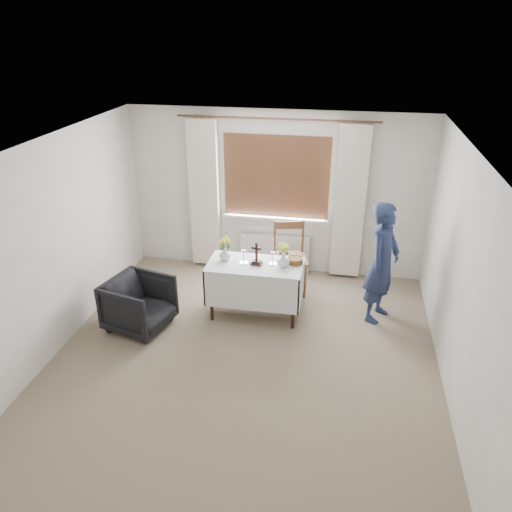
{
  "coord_description": "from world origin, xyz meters",
  "views": [
    {
      "loc": [
        1.02,
        -4.63,
        3.66
      ],
      "look_at": [
        -0.01,
        0.87,
        0.98
      ],
      "focal_mm": 35.0,
      "sensor_mm": 36.0,
      "label": 1
    }
  ],
  "objects_px": {
    "wooden_cross": "(256,254)",
    "flower_vase_left": "(225,254)",
    "wooden_chair": "(290,259)",
    "armchair": "(139,304)",
    "flower_vase_right": "(283,260)",
    "altar_table": "(255,290)",
    "person": "(382,263)"
  },
  "relations": [
    {
      "from": "wooden_chair",
      "to": "flower_vase_right",
      "type": "xyz_separation_m",
      "value": [
        -0.0,
        -0.72,
        0.33
      ]
    },
    {
      "from": "flower_vase_left",
      "to": "wooden_cross",
      "type": "bearing_deg",
      "value": -7.33
    },
    {
      "from": "altar_table",
      "to": "flower_vase_right",
      "type": "distance_m",
      "value": 0.59
    },
    {
      "from": "wooden_chair",
      "to": "armchair",
      "type": "relative_size",
      "value": 1.38
    },
    {
      "from": "flower_vase_left",
      "to": "flower_vase_right",
      "type": "height_order",
      "value": "flower_vase_right"
    },
    {
      "from": "armchair",
      "to": "flower_vase_left",
      "type": "distance_m",
      "value": 1.28
    },
    {
      "from": "flower_vase_right",
      "to": "person",
      "type": "bearing_deg",
      "value": 10.62
    },
    {
      "from": "person",
      "to": "armchair",
      "type": "bearing_deg",
      "value": 129.41
    },
    {
      "from": "wooden_cross",
      "to": "flower_vase_left",
      "type": "bearing_deg",
      "value": -177.37
    },
    {
      "from": "person",
      "to": "altar_table",
      "type": "bearing_deg",
      "value": 122.81
    },
    {
      "from": "altar_table",
      "to": "wooden_chair",
      "type": "distance_m",
      "value": 0.82
    },
    {
      "from": "person",
      "to": "wooden_cross",
      "type": "bearing_deg",
      "value": 123.14
    },
    {
      "from": "altar_table",
      "to": "armchair",
      "type": "height_order",
      "value": "altar_table"
    },
    {
      "from": "altar_table",
      "to": "wooden_cross",
      "type": "height_order",
      "value": "wooden_cross"
    },
    {
      "from": "wooden_chair",
      "to": "wooden_cross",
      "type": "bearing_deg",
      "value": -128.4
    },
    {
      "from": "altar_table",
      "to": "armchair",
      "type": "distance_m",
      "value": 1.52
    },
    {
      "from": "wooden_cross",
      "to": "flower_vase_left",
      "type": "height_order",
      "value": "wooden_cross"
    },
    {
      "from": "wooden_chair",
      "to": "wooden_cross",
      "type": "height_order",
      "value": "wooden_cross"
    },
    {
      "from": "flower_vase_left",
      "to": "altar_table",
      "type": "bearing_deg",
      "value": -6.75
    },
    {
      "from": "flower_vase_left",
      "to": "flower_vase_right",
      "type": "relative_size",
      "value": 0.99
    },
    {
      "from": "altar_table",
      "to": "flower_vase_right",
      "type": "relative_size",
      "value": 7.36
    },
    {
      "from": "flower_vase_right",
      "to": "flower_vase_left",
      "type": "bearing_deg",
      "value": 176.7
    },
    {
      "from": "wooden_cross",
      "to": "flower_vase_left",
      "type": "distance_m",
      "value": 0.44
    },
    {
      "from": "person",
      "to": "flower_vase_left",
      "type": "relative_size",
      "value": 9.71
    },
    {
      "from": "wooden_chair",
      "to": "flower_vase_right",
      "type": "bearing_deg",
      "value": -102.8
    },
    {
      "from": "person",
      "to": "flower_vase_left",
      "type": "height_order",
      "value": "person"
    },
    {
      "from": "altar_table",
      "to": "flower_vase_left",
      "type": "xyz_separation_m",
      "value": [
        -0.41,
        0.05,
        0.46
      ]
    },
    {
      "from": "altar_table",
      "to": "person",
      "type": "relative_size",
      "value": 0.76
    },
    {
      "from": "altar_table",
      "to": "flower_vase_left",
      "type": "relative_size",
      "value": 7.42
    },
    {
      "from": "armchair",
      "to": "flower_vase_left",
      "type": "xyz_separation_m",
      "value": [
        1.0,
        0.62,
        0.5
      ]
    },
    {
      "from": "armchair",
      "to": "wooden_cross",
      "type": "bearing_deg",
      "value": -54.32
    },
    {
      "from": "armchair",
      "to": "flower_vase_right",
      "type": "height_order",
      "value": "flower_vase_right"
    }
  ]
}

